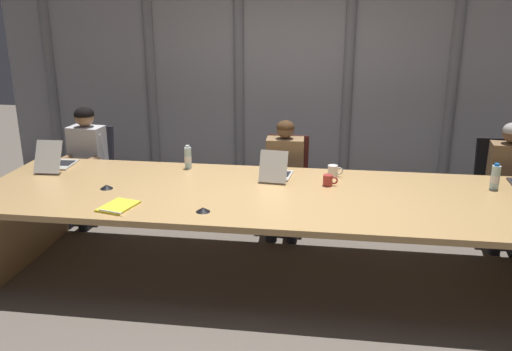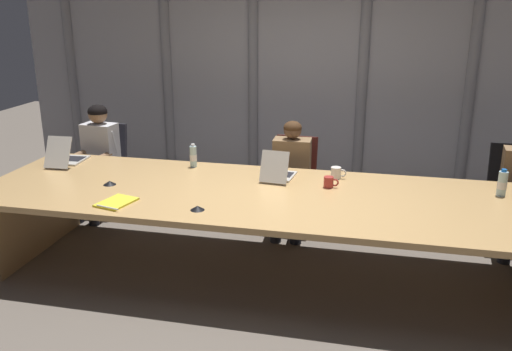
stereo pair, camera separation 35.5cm
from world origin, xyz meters
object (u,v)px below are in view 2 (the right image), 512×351
spiral_notepad (116,202)px  office_chair_center (511,209)px  laptop_left_mid (278,173)px  coffee_mug_far (329,182)px  conference_mic_left_side (110,183)px  person_left_mid (290,172)px  coffee_mug_near (336,173)px  water_bottle_secondary (193,156)px  water_bottle_primary (502,184)px  person_left_end (97,154)px  conference_mic_middle (197,208)px  office_chair_left_end (104,178)px  office_chair_left_mid (292,194)px  laptop_left_end (68,158)px

spiral_notepad → office_chair_center: bearing=40.3°
laptop_left_mid → coffee_mug_far: size_ratio=3.27×
conference_mic_left_side → person_left_mid: bearing=36.4°
person_left_mid → coffee_mug_near: size_ratio=8.14×
conference_mic_left_side → spiral_notepad: conference_mic_left_side is taller
office_chair_center → water_bottle_secondary: bearing=-80.4°
coffee_mug_far → spiral_notepad: bearing=-154.8°
water_bottle_primary → person_left_end: bearing=171.3°
laptop_left_mid → conference_mic_middle: (-0.46, -0.89, -0.04)m
conference_mic_middle → water_bottle_secondary: bearing=110.4°
coffee_mug_near → conference_mic_middle: 1.40m
water_bottle_primary → spiral_notepad: bearing=-164.0°
office_chair_left_end → office_chair_center: 4.27m
office_chair_left_mid → conference_mic_middle: size_ratio=8.41×
office_chair_center → conference_mic_middle: bearing=-59.0°
laptop_left_mid → person_left_end: (-2.10, 0.57, -0.11)m
office_chair_center → coffee_mug_near: bearing=-70.5°
laptop_left_end → conference_mic_middle: 1.88m
office_chair_left_mid → conference_mic_middle: 1.73m
coffee_mug_near → person_left_mid: bearing=137.9°
office_chair_left_end → conference_mic_middle: bearing=48.2°
laptop_left_end → office_chair_left_mid: 2.28m
office_chair_left_end → coffee_mug_far: office_chair_left_end is taller
coffee_mug_near → office_chair_left_end: bearing=167.1°
water_bottle_primary → office_chair_left_end: bearing=169.2°
conference_mic_left_side → spiral_notepad: size_ratio=0.32×
office_chair_left_mid → person_left_end: person_left_end is taller
coffee_mug_near → conference_mic_left_side: (-1.90, -0.61, -0.03)m
person_left_end → coffee_mug_far: (2.56, -0.71, 0.10)m
office_chair_left_end → spiral_notepad: size_ratio=2.74×
water_bottle_primary → conference_mic_middle: size_ratio=2.07×
office_chair_left_end → water_bottle_secondary: 1.46m
conference_mic_middle → laptop_left_mid: bearing=62.4°
office_chair_center → office_chair_left_end: bearing=-90.7°
person_left_end → conference_mic_middle: 2.19m
conference_mic_middle → laptop_left_end: bearing=151.0°
person_left_end → person_left_mid: 2.12m
office_chair_center → person_left_end: person_left_end is taller
person_left_mid → water_bottle_primary: 1.94m
coffee_mug_far → water_bottle_primary: bearing=4.2°
laptop_left_end → conference_mic_left_side: laptop_left_end is taller
coffee_mug_far → conference_mic_middle: bearing=-141.1°
conference_mic_left_side → conference_mic_middle: size_ratio=1.00×
water_bottle_secondary → conference_mic_middle: (0.40, -1.07, -0.08)m
laptop_left_end → office_chair_left_end: (-0.02, 0.70, -0.44)m
office_chair_left_end → conference_mic_middle: office_chair_left_end is taller
office_chair_left_end → person_left_mid: person_left_mid is taller
laptop_left_mid → coffee_mug_far: bearing=-101.0°
conference_mic_middle → coffee_mug_far: bearing=38.9°
office_chair_left_mid → coffee_mug_near: (0.49, -0.60, 0.45)m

